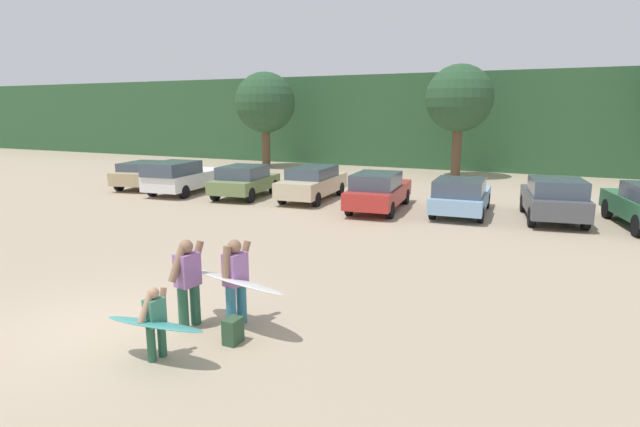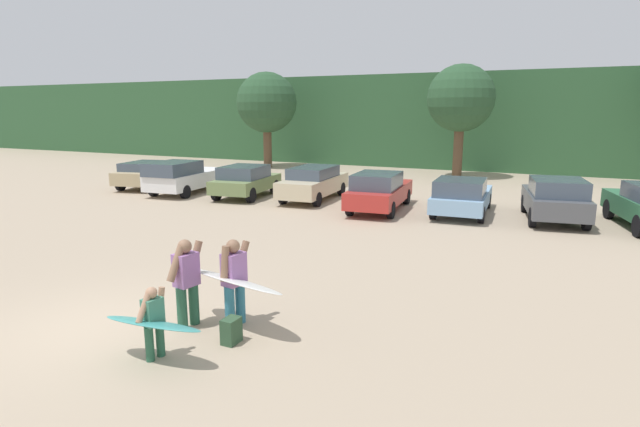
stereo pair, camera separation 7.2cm
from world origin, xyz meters
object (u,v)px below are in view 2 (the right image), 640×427
at_px(parked_car_white, 184,176).
at_px(backpack_dropped, 231,331).
at_px(parked_car_tan, 150,173).
at_px(surfboard_white, 234,281).
at_px(person_child, 153,319).
at_px(parked_car_champagne, 314,182).
at_px(surfboard_teal, 153,324).
at_px(person_companion, 186,278).
at_px(parked_car_olive_green, 246,180).
at_px(parked_car_red, 379,191).
at_px(parked_car_dark_gray, 555,199).
at_px(person_adult, 234,277).
at_px(parked_car_sky_blue, 462,196).

height_order(parked_car_white, backpack_dropped, parked_car_white).
distance_m(parked_car_tan, surfboard_white, 18.82).
bearing_deg(person_child, parked_car_champagne, -65.06).
relative_size(parked_car_white, surfboard_teal, 2.72).
bearing_deg(person_companion, person_child, 113.91).
xyz_separation_m(parked_car_olive_green, surfboard_teal, (7.44, -13.70, -0.13)).
bearing_deg(parked_car_red, parked_car_white, 85.18).
bearing_deg(parked_car_champagne, surfboard_white, -163.86).
xyz_separation_m(parked_car_red, backpack_dropped, (1.55, -12.31, -0.57)).
bearing_deg(backpack_dropped, person_companion, 168.60).
relative_size(parked_car_dark_gray, person_companion, 2.64).
distance_m(parked_car_white, parked_car_olive_green, 3.32).
bearing_deg(surfboard_white, surfboard_teal, 88.83).
relative_size(parked_car_champagne, parked_car_red, 0.98).
height_order(parked_car_red, backpack_dropped, parked_car_red).
relative_size(parked_car_red, person_adult, 2.97).
xyz_separation_m(parked_car_sky_blue, person_companion, (-2.72, -12.61, 0.20)).
xyz_separation_m(parked_car_red, parked_car_dark_gray, (6.40, 0.79, 0.03)).
bearing_deg(surfboard_white, person_child, 84.96).
bearing_deg(person_child, parked_car_sky_blue, -91.29).
xyz_separation_m(parked_car_dark_gray, surfboard_white, (-5.14, -12.55, 0.08)).
relative_size(parked_car_tan, parked_car_dark_gray, 1.08).
bearing_deg(parked_car_dark_gray, parked_car_red, 88.10).
height_order(person_adult, person_child, person_adult).
relative_size(parked_car_sky_blue, person_adult, 2.81).
relative_size(parked_car_olive_green, parked_car_sky_blue, 0.90).
height_order(parked_car_white, person_adult, person_adult).
relative_size(parked_car_sky_blue, surfboard_teal, 2.59).
relative_size(parked_car_olive_green, parked_car_champagne, 0.87).
xyz_separation_m(surfboard_white, surfboard_teal, (-0.41, -1.63, -0.26)).
height_order(parked_car_champagne, person_adult, person_adult).
bearing_deg(parked_car_red, parked_car_champagne, 67.20).
relative_size(person_child, person_companion, 0.73).
relative_size(parked_car_red, parked_car_sky_blue, 1.06).
relative_size(parked_car_olive_green, person_adult, 2.52).
distance_m(parked_car_sky_blue, person_companion, 12.90).
bearing_deg(person_adult, parked_car_dark_gray, -104.27).
bearing_deg(person_child, backpack_dropped, -120.24).
height_order(parked_car_tan, parked_car_white, parked_car_white).
height_order(parked_car_dark_gray, surfboard_white, parked_car_dark_gray).
bearing_deg(parked_car_sky_blue, backpack_dropped, 169.82).
height_order(parked_car_champagne, parked_car_red, parked_car_red).
bearing_deg(backpack_dropped, parked_car_dark_gray, 69.70).
bearing_deg(parked_car_sky_blue, parked_car_dark_gray, -88.63).
height_order(surfboard_white, backpack_dropped, surfboard_white).
height_order(person_child, backpack_dropped, person_child).
bearing_deg(parked_car_sky_blue, parked_car_white, 89.61).
distance_m(parked_car_tan, person_companion, 18.43).
xyz_separation_m(parked_car_white, parked_car_sky_blue, (13.05, 0.62, -0.09)).
relative_size(parked_car_tan, parked_car_sky_blue, 1.02).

